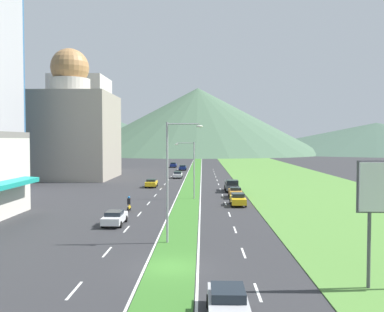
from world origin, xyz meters
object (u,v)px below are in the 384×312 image
(street_lamp_mid, at_px, (192,166))
(car_2, at_px, (183,168))
(car_1, at_px, (178,175))
(car_7, at_px, (228,303))
(car_6, at_px, (173,165))
(car_0, at_px, (238,199))
(street_lamp_near, at_px, (171,174))
(car_3, at_px, (151,183))
(car_5, at_px, (115,217))
(pickup_truck_0, at_px, (232,186))
(motorcycle_rider, at_px, (129,205))
(car_4, at_px, (235,192))

(street_lamp_mid, bearing_deg, car_2, 94.08)
(car_1, relative_size, car_7, 1.03)
(car_1, xyz_separation_m, car_6, (-3.49, 35.02, 0.02))
(car_0, bearing_deg, car_2, -170.67)
(street_lamp_near, height_order, car_1, street_lamp_near)
(street_lamp_mid, height_order, car_3, street_lamp_mid)
(street_lamp_near, xyz_separation_m, car_3, (-6.54, 39.46, -4.88))
(car_5, bearing_deg, street_lamp_near, -139.04)
(car_6, bearing_deg, car_5, -179.83)
(car_6, distance_m, pickup_truck_0, 60.15)
(car_5, height_order, motorcycle_rider, motorcycle_rider)
(car_0, height_order, motorcycle_rider, motorcycle_rider)
(street_lamp_near, distance_m, motorcycle_rider, 16.62)
(car_4, height_order, car_5, car_4)
(car_5, bearing_deg, car_0, -46.85)
(pickup_truck_0, bearing_deg, street_lamp_mid, -36.27)
(street_lamp_near, distance_m, street_lamp_mid, 25.13)
(street_lamp_near, relative_size, car_0, 2.19)
(motorcycle_rider, bearing_deg, street_lamp_near, -157.48)
(street_lamp_near, relative_size, car_6, 2.41)
(car_7, height_order, motorcycle_rider, motorcycle_rider)
(car_3, relative_size, car_4, 0.92)
(street_lamp_mid, bearing_deg, car_5, -111.69)
(car_1, relative_size, car_6, 1.10)
(car_4, bearing_deg, car_3, -132.68)
(street_lamp_near, xyz_separation_m, car_2, (-2.94, 80.62, -4.89))
(pickup_truck_0, height_order, motorcycle_rider, pickup_truck_0)
(motorcycle_rider, bearing_deg, car_0, -69.91)
(street_lamp_near, bearing_deg, car_2, 92.09)
(street_lamp_near, relative_size, car_3, 2.44)
(car_6, relative_size, pickup_truck_0, 0.76)
(street_lamp_mid, relative_size, car_5, 1.77)
(car_4, distance_m, motorcycle_rider, 18.00)
(car_4, xyz_separation_m, car_7, (-3.60, -40.76, -0.03))
(car_1, xyz_separation_m, car_7, (6.66, -71.30, -0.02))
(pickup_truck_0, bearing_deg, car_5, -26.84)
(car_2, bearing_deg, car_1, -179.92)
(street_lamp_mid, xyz_separation_m, car_7, (2.73, -39.19, -3.99))
(street_lamp_mid, relative_size, car_6, 1.99)
(car_6, bearing_deg, car_1, -174.31)
(street_lamp_near, distance_m, pickup_truck_0, 34.74)
(car_3, distance_m, car_6, 52.76)
(car_2, relative_size, car_5, 0.89)
(street_lamp_mid, height_order, car_4, street_lamp_mid)
(car_6, distance_m, motorcycle_rider, 77.55)
(car_2, distance_m, motorcycle_rider, 66.02)
(car_2, bearing_deg, car_7, -175.96)
(car_0, xyz_separation_m, car_2, (-10.04, 61.13, -0.05))
(car_7, xyz_separation_m, motorcycle_rider, (-9.83, 28.77, 0.00))
(street_lamp_near, xyz_separation_m, pickup_truck_0, (7.30, 33.65, -4.65))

